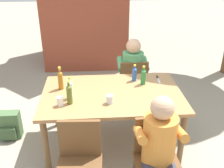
% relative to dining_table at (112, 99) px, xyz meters
% --- Properties ---
extents(ground_plane, '(24.00, 24.00, 0.00)m').
position_rel_dining_table_xyz_m(ground_plane, '(0.00, 0.00, -0.69)').
color(ground_plane, gray).
extents(dining_table, '(1.71, 1.08, 0.77)m').
position_rel_dining_table_xyz_m(dining_table, '(0.00, 0.00, 0.00)').
color(dining_table, '#A37547').
rests_on(dining_table, ground_plane).
extents(chair_far_right, '(0.45, 0.45, 0.87)m').
position_rel_dining_table_xyz_m(chair_far_right, '(0.39, 0.84, -0.20)').
color(chair_far_right, brown).
rests_on(chair_far_right, ground_plane).
extents(chair_near_right, '(0.45, 0.45, 0.87)m').
position_rel_dining_table_xyz_m(chair_near_right, '(0.38, -0.84, -0.20)').
color(chair_near_right, brown).
rests_on(chair_near_right, ground_plane).
extents(chair_near_left, '(0.46, 0.46, 0.87)m').
position_rel_dining_table_xyz_m(chair_near_left, '(-0.38, -0.84, -0.20)').
color(chair_near_left, brown).
rests_on(chair_near_left, ground_plane).
extents(person_in_white_shirt, '(0.47, 0.61, 1.18)m').
position_rel_dining_table_xyz_m(person_in_white_shirt, '(0.38, 0.95, -0.03)').
color(person_in_white_shirt, '#4C935B').
rests_on(person_in_white_shirt, ground_plane).
extents(person_in_plaid_shirt, '(0.47, 0.61, 1.18)m').
position_rel_dining_table_xyz_m(person_in_plaid_shirt, '(0.38, -0.95, -0.03)').
color(person_in_plaid_shirt, orange).
rests_on(person_in_plaid_shirt, ground_plane).
extents(bottle_amber, '(0.06, 0.06, 0.30)m').
position_rel_dining_table_xyz_m(bottle_amber, '(-0.63, 0.15, 0.21)').
color(bottle_amber, '#996019').
rests_on(bottle_amber, dining_table).
extents(bottle_green, '(0.06, 0.06, 0.25)m').
position_rel_dining_table_xyz_m(bottle_green, '(0.42, 0.21, 0.19)').
color(bottle_green, '#287A38').
rests_on(bottle_green, dining_table).
extents(bottle_clear, '(0.06, 0.06, 0.28)m').
position_rel_dining_table_xyz_m(bottle_clear, '(-0.50, -0.10, 0.20)').
color(bottle_clear, white).
rests_on(bottle_clear, dining_table).
extents(bottle_blue, '(0.06, 0.06, 0.23)m').
position_rel_dining_table_xyz_m(bottle_blue, '(0.32, 0.32, 0.18)').
color(bottle_blue, '#2D56A3').
rests_on(bottle_blue, dining_table).
extents(bottle_olive, '(0.06, 0.06, 0.29)m').
position_rel_dining_table_xyz_m(bottle_olive, '(-0.50, -0.22, 0.21)').
color(bottle_olive, '#566623').
rests_on(bottle_olive, dining_table).
extents(cup_glass, '(0.08, 0.08, 0.10)m').
position_rel_dining_table_xyz_m(cup_glass, '(-0.05, -0.25, 0.13)').
color(cup_glass, silver).
rests_on(cup_glass, dining_table).
extents(cup_white, '(0.07, 0.07, 0.11)m').
position_rel_dining_table_xyz_m(cup_white, '(-0.60, -0.26, 0.14)').
color(cup_white, white).
rests_on(cup_white, dining_table).
extents(table_knife, '(0.04, 0.24, 0.01)m').
position_rel_dining_table_xyz_m(table_knife, '(0.65, 0.34, 0.09)').
color(table_knife, silver).
rests_on(table_knife, dining_table).
extents(backpack_by_near_side, '(0.30, 0.22, 0.39)m').
position_rel_dining_table_xyz_m(backpack_by_near_side, '(-1.39, 0.23, -0.50)').
color(backpack_by_near_side, '#47663D').
rests_on(backpack_by_near_side, ground_plane).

